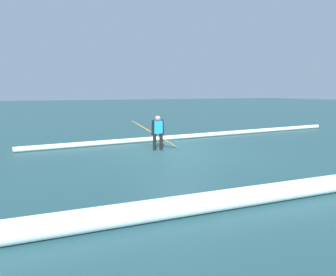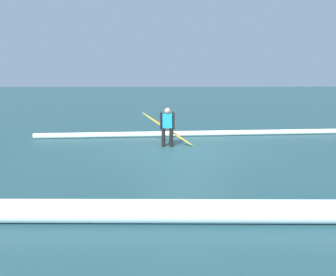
# 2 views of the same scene
# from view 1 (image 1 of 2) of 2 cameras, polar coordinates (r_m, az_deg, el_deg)

# --- Properties ---
(ground_plane) EXTENTS (149.76, 149.76, 0.00)m
(ground_plane) POSITION_cam_1_polar(r_m,az_deg,el_deg) (11.30, 2.21, -2.91)
(ground_plane) COLOR #22484D
(surfer) EXTENTS (0.52, 0.22, 1.40)m
(surfer) POSITION_cam_1_polar(r_m,az_deg,el_deg) (11.70, -2.02, 1.41)
(surfer) COLOR black
(surfer) RESTS_ON ground_plane
(surfboard) EXTENTS (1.97, 0.78, 1.22)m
(surfboard) POSITION_cam_1_polar(r_m,az_deg,el_deg) (12.02, -2.49, 0.71)
(surfboard) COLOR yellow
(surfboard) RESTS_ON ground_plane
(wave_crest_foreground) EXTENTS (17.61, 0.96, 0.22)m
(wave_crest_foreground) POSITION_cam_1_polar(r_m,az_deg,el_deg) (15.22, 7.02, 0.57)
(wave_crest_foreground) COLOR white
(wave_crest_foreground) RESTS_ON ground_plane
(wave_crest_midground) EXTENTS (21.94, 1.63, 0.41)m
(wave_crest_midground) POSITION_cam_1_polar(r_m,az_deg,el_deg) (6.15, 12.44, -11.58)
(wave_crest_midground) COLOR white
(wave_crest_midground) RESTS_ON ground_plane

